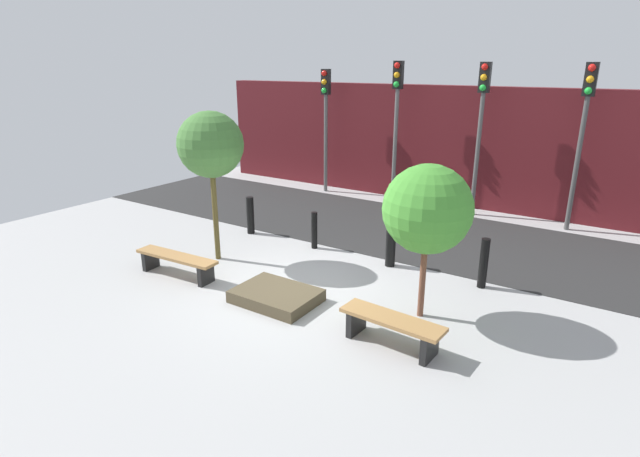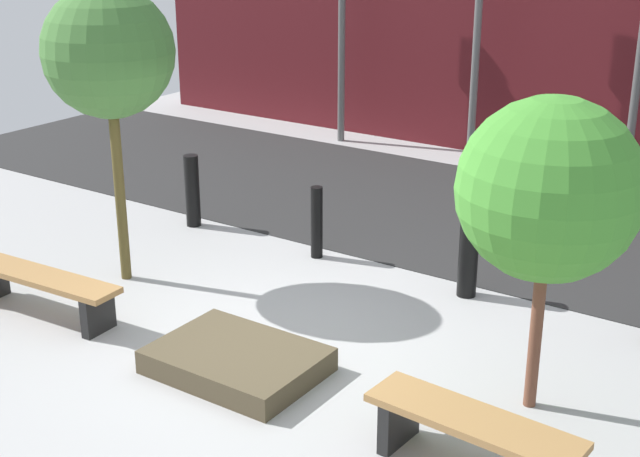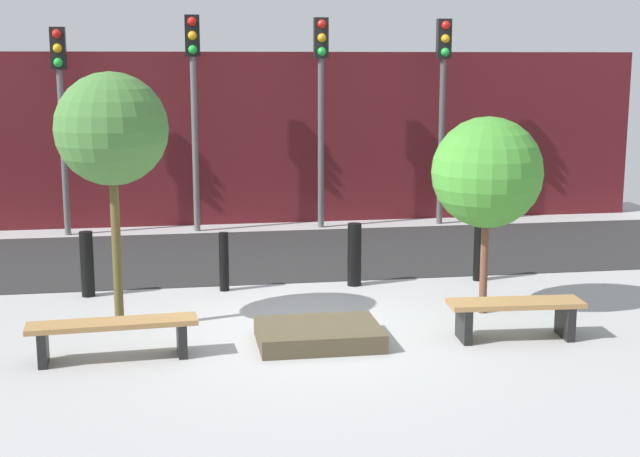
% 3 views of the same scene
% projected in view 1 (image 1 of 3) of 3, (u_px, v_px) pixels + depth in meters
% --- Properties ---
extents(ground_plane, '(18.00, 18.00, 0.00)m').
position_uv_depth(ground_plane, '(293.00, 291.00, 9.42)').
color(ground_plane, '#A2A2A2').
extents(road_strip, '(18.00, 4.18, 0.01)m').
position_uv_depth(road_strip, '(396.00, 228.00, 12.97)').
color(road_strip, '#282828').
rests_on(road_strip, ground).
extents(building_facade, '(16.20, 0.50, 3.48)m').
position_uv_depth(building_facade, '(445.00, 145.00, 15.02)').
color(building_facade, '#511419').
rests_on(building_facade, ground).
extents(bench_left, '(1.90, 0.49, 0.45)m').
position_uv_depth(bench_left, '(177.00, 261.00, 9.99)').
color(bench_left, black).
rests_on(bench_left, ground).
extents(bench_right, '(1.64, 0.55, 0.47)m').
position_uv_depth(bench_right, '(392.00, 326.00, 7.51)').
color(bench_right, black).
rests_on(bench_right, ground).
extents(planter_bed, '(1.45, 1.07, 0.22)m').
position_uv_depth(planter_bed, '(276.00, 296.00, 8.98)').
color(planter_bed, '#4D432E').
rests_on(planter_bed, ground).
extents(tree_behind_left_bench, '(1.37, 1.37, 3.19)m').
position_uv_depth(tree_behind_left_bench, '(211.00, 145.00, 10.22)').
color(tree_behind_left_bench, brown).
rests_on(tree_behind_left_bench, ground).
extents(tree_behind_right_bench, '(1.45, 1.45, 2.61)m').
position_uv_depth(tree_behind_right_bench, '(427.00, 209.00, 7.93)').
color(tree_behind_right_bench, brown).
rests_on(tree_behind_right_bench, ground).
extents(bollard_far_left, '(0.19, 0.19, 0.94)m').
position_uv_depth(bollard_far_left, '(250.00, 215.00, 12.50)').
color(bollard_far_left, black).
rests_on(bollard_far_left, ground).
extents(bollard_left, '(0.14, 0.14, 0.87)m').
position_uv_depth(bollard_left, '(314.00, 230.00, 11.49)').
color(bollard_left, black).
rests_on(bollard_left, ground).
extents(bollard_center, '(0.21, 0.21, 0.94)m').
position_uv_depth(bollard_center, '(391.00, 245.00, 10.47)').
color(bollard_center, black).
rests_on(bollard_center, ground).
extents(bollard_right, '(0.16, 0.16, 0.98)m').
position_uv_depth(bollard_right, '(484.00, 263.00, 9.45)').
color(bollard_right, black).
rests_on(bollard_right, ground).
extents(traffic_light_west, '(0.28, 0.27, 3.93)m').
position_uv_depth(traffic_light_west, '(326.00, 109.00, 15.95)').
color(traffic_light_west, '#565656').
rests_on(traffic_light_west, ground).
extents(traffic_light_mid_west, '(0.28, 0.27, 4.16)m').
position_uv_depth(traffic_light_mid_west, '(397.00, 108.00, 14.61)').
color(traffic_light_mid_west, '#5B5B5B').
rests_on(traffic_light_mid_west, ground).
extents(traffic_light_mid_east, '(0.28, 0.27, 4.13)m').
position_uv_depth(traffic_light_mid_east, '(481.00, 113.00, 13.32)').
color(traffic_light_mid_east, '#515151').
rests_on(traffic_light_mid_east, ground).
extents(traffic_light_east, '(0.28, 0.27, 4.12)m').
position_uv_depth(traffic_light_east, '(584.00, 119.00, 12.02)').
color(traffic_light_east, '#494949').
rests_on(traffic_light_east, ground).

